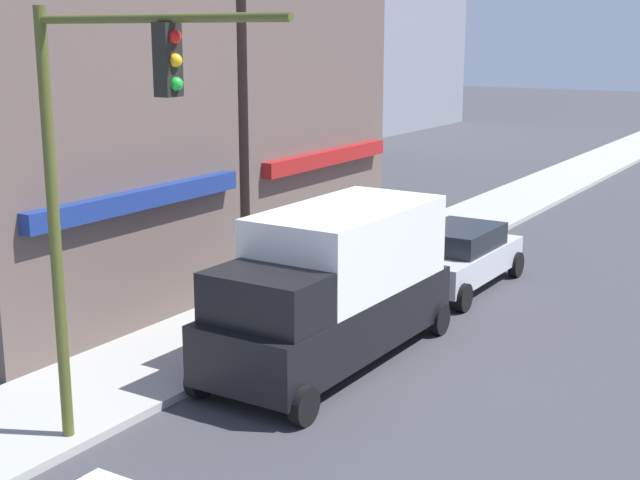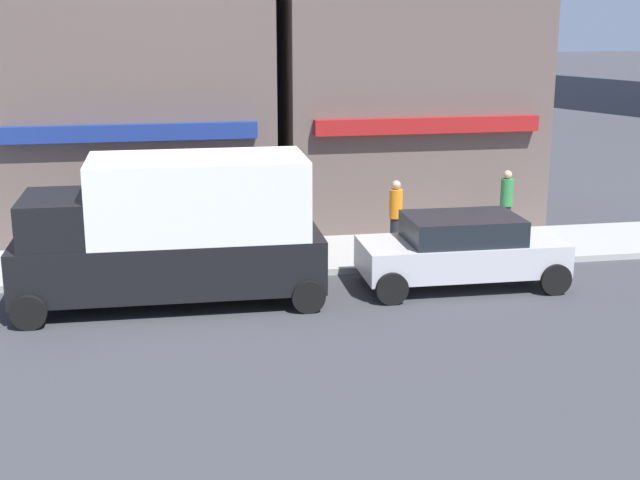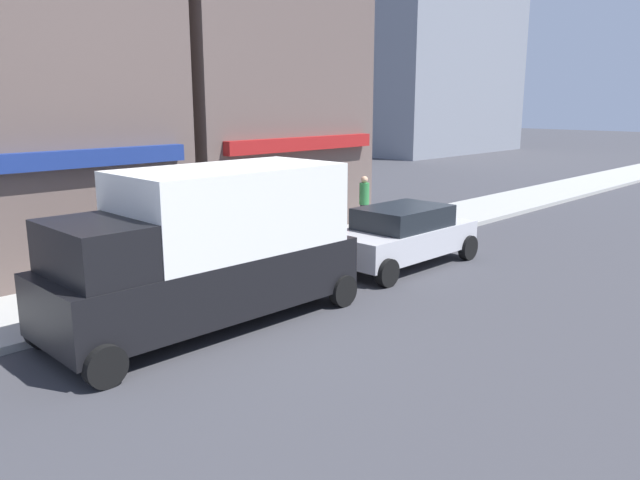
{
  "view_description": "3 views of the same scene",
  "coord_description": "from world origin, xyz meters",
  "px_view_note": "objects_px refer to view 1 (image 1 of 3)",
  "views": [
    {
      "loc": [
        -3.96,
        -3.86,
        6.35
      ],
      "look_at": [
        11.92,
        6.0,
        2.0
      ],
      "focal_mm": 50.0,
      "sensor_mm": 36.0,
      "label": 1
    },
    {
      "loc": [
        10.15,
        -13.1,
        5.98
      ],
      "look_at": [
        13.37,
        4.7,
        1.2
      ],
      "focal_mm": 50.0,
      "sensor_mm": 36.0,
      "label": 2
    },
    {
      "loc": [
        3.5,
        -4.87,
        4.27
      ],
      "look_at": [
        13.37,
        4.7,
        1.2
      ],
      "focal_mm": 35.0,
      "sensor_mm": 36.0,
      "label": 3
    }
  ],
  "objects_px": {
    "sedan_silver": "(459,256)",
    "pedestrian_green_top": "(386,217)",
    "traffic_signal": "(96,164)",
    "box_truck_black": "(334,284)",
    "pedestrian_orange_vest": "(357,241)"
  },
  "relations": [
    {
      "from": "sedan_silver",
      "to": "pedestrian_green_top",
      "type": "bearing_deg",
      "value": 55.28
    },
    {
      "from": "traffic_signal",
      "to": "box_truck_black",
      "type": "height_order",
      "value": "traffic_signal"
    },
    {
      "from": "sedan_silver",
      "to": "box_truck_black",
      "type": "bearing_deg",
      "value": -179.49
    },
    {
      "from": "traffic_signal",
      "to": "pedestrian_orange_vest",
      "type": "bearing_deg",
      "value": 9.2
    },
    {
      "from": "box_truck_black",
      "to": "sedan_silver",
      "type": "bearing_deg",
      "value": 0.76
    },
    {
      "from": "pedestrian_green_top",
      "to": "box_truck_black",
      "type": "bearing_deg",
      "value": 109.23
    },
    {
      "from": "box_truck_black",
      "to": "pedestrian_green_top",
      "type": "height_order",
      "value": "box_truck_black"
    },
    {
      "from": "sedan_silver",
      "to": "pedestrian_orange_vest",
      "type": "xyz_separation_m",
      "value": [
        -0.82,
        2.49,
        0.23
      ]
    },
    {
      "from": "traffic_signal",
      "to": "pedestrian_green_top",
      "type": "xyz_separation_m",
      "value": [
        13.82,
        2.53,
        -3.47
      ]
    },
    {
      "from": "pedestrian_orange_vest",
      "to": "pedestrian_green_top",
      "type": "distance_m",
      "value": 3.25
    },
    {
      "from": "box_truck_black",
      "to": "pedestrian_orange_vest",
      "type": "xyz_separation_m",
      "value": [
        5.35,
        2.49,
        -0.51
      ]
    },
    {
      "from": "traffic_signal",
      "to": "box_truck_black",
      "type": "distance_m",
      "value": 6.14
    },
    {
      "from": "traffic_signal",
      "to": "pedestrian_green_top",
      "type": "height_order",
      "value": "traffic_signal"
    },
    {
      "from": "pedestrian_orange_vest",
      "to": "sedan_silver",
      "type": "bearing_deg",
      "value": 166.28
    },
    {
      "from": "traffic_signal",
      "to": "sedan_silver",
      "type": "relative_size",
      "value": 1.53
    }
  ]
}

